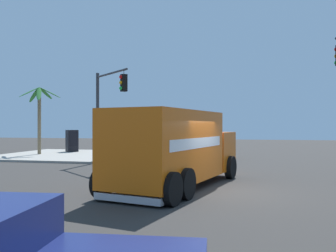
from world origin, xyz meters
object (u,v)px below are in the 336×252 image
at_px(traffic_light_primary, 106,102).
at_px(palm_tree_far, 40,109).
at_px(delivery_truck, 176,148).
at_px(sedan_tan, 203,149).
at_px(vending_machine_red, 72,141).

xyz_separation_m(traffic_light_primary, palm_tree_far, (4.73, 7.50, -0.15)).
bearing_deg(delivery_truck, traffic_light_primary, 39.36).
relative_size(traffic_light_primary, palm_tree_far, 1.06).
relative_size(traffic_light_primary, sedan_tan, 1.26).
relative_size(traffic_light_primary, vending_machine_red, 3.00).
xyz_separation_m(sedan_tan, vending_machine_red, (1.73, 11.43, 0.44)).
xyz_separation_m(sedan_tan, palm_tree_far, (-1.25, 12.63, 3.00)).
bearing_deg(traffic_light_primary, delivery_truck, -140.64).
xyz_separation_m(traffic_light_primary, sedan_tan, (5.98, -5.12, -3.16)).
distance_m(traffic_light_primary, sedan_tan, 8.48).
bearing_deg(sedan_tan, palm_tree_far, 95.67).
bearing_deg(palm_tree_far, vending_machine_red, -21.83).
bearing_deg(delivery_truck, sedan_tan, 2.47).
height_order(delivery_truck, sedan_tan, delivery_truck).
xyz_separation_m(traffic_light_primary, vending_machine_red, (7.71, 6.31, -2.72)).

